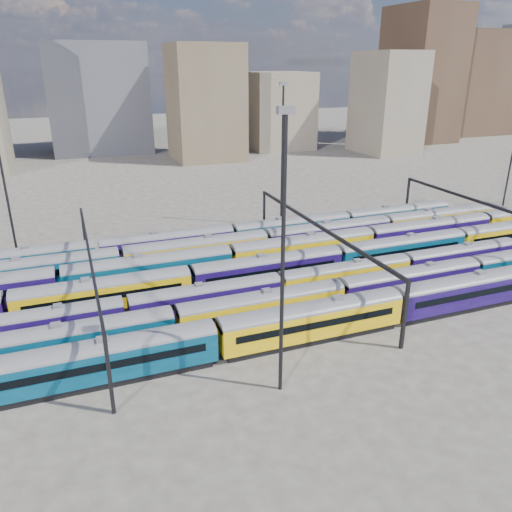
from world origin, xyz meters
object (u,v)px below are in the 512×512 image
object	(u,v)px
rake_2	(207,295)
mast_2	(283,250)
rake_1	(340,291)
rake_0	(396,301)

from	to	relation	value
rake_2	mast_2	world-z (taller)	mast_2
rake_1	rake_2	xyz separation A→B (m)	(-15.48, 5.00, -0.17)
rake_2	rake_1	bearing A→B (deg)	-17.90
rake_1	rake_0	bearing A→B (deg)	-48.16
rake_1	rake_2	size ratio (longest dim) A/B	1.28
rake_1	rake_2	world-z (taller)	rake_1
rake_0	rake_2	size ratio (longest dim) A/B	1.36
rake_0	rake_1	bearing A→B (deg)	131.84
rake_0	rake_1	distance (m)	6.71
rake_0	rake_2	world-z (taller)	rake_0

